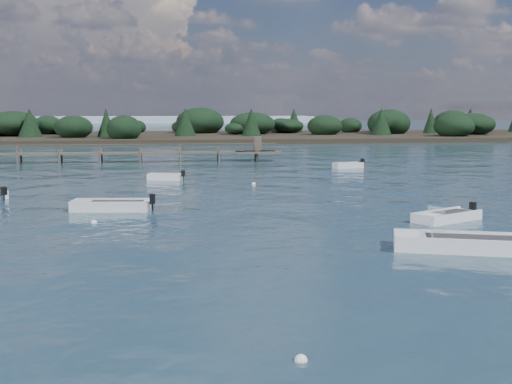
{
  "coord_description": "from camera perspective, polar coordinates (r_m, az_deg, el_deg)",
  "views": [
    {
      "loc": [
        -5.79,
        -23.1,
        5.96
      ],
      "look_at": [
        -0.78,
        14.0,
        1.0
      ],
      "focal_mm": 45.0,
      "sensor_mm": 36.0,
      "label": 1
    }
  ],
  "objects": [
    {
      "name": "dinghy_mid_white_a",
      "position": [
        28.33,
        17.56,
        -4.59
      ],
      "size": [
        5.84,
        3.62,
        1.35
      ],
      "color": "silver",
      "rests_on": "ground"
    },
    {
      "name": "tender_far_white",
      "position": [
        53.44,
        -8.11,
        1.23
      ],
      "size": [
        3.14,
        1.86,
        1.05
      ],
      "color": "silver",
      "rests_on": "ground"
    },
    {
      "name": "dinghy_mid_grey",
      "position": [
        38.28,
        -12.81,
        -1.35
      ],
      "size": [
        4.89,
        2.22,
        1.22
      ],
      "color": "silver",
      "rests_on": "ground"
    },
    {
      "name": "jetty",
      "position": [
        73.03,
        -20.33,
        3.17
      ],
      "size": [
        64.5,
        3.2,
        3.4
      ],
      "color": "#4F443A",
      "rests_on": "ground"
    },
    {
      "name": "ground",
      "position": [
        83.51,
        -3.71,
        3.44
      ],
      "size": [
        400.0,
        400.0,
        0.0
      ],
      "primitive_type": "plane",
      "color": "#182B38",
      "rests_on": "ground"
    },
    {
      "name": "buoy_c",
      "position": [
        34.36,
        -14.21,
        -2.68
      ],
      "size": [
        0.32,
        0.32,
        0.32
      ],
      "primitive_type": "sphere",
      "color": "silver",
      "rests_on": "ground"
    },
    {
      "name": "dinghy_mid_white_b",
      "position": [
        35.34,
        16.58,
        -2.25
      ],
      "size": [
        4.25,
        3.22,
        1.08
      ],
      "color": "silver",
      "rests_on": "ground"
    },
    {
      "name": "buoy_a",
      "position": [
        15.73,
        4.01,
        -14.74
      ],
      "size": [
        0.32,
        0.32,
        0.32
      ],
      "primitive_type": "sphere",
      "color": "silver",
      "rests_on": "ground"
    },
    {
      "name": "tender_far_grey_b",
      "position": [
        63.81,
        8.17,
        2.26
      ],
      "size": [
        3.37,
        1.9,
        1.13
      ],
      "color": "silver",
      "rests_on": "ground"
    },
    {
      "name": "buoy_e",
      "position": [
        49.95,
        -0.21,
        0.69
      ],
      "size": [
        0.32,
        0.32,
        0.32
      ],
      "primitive_type": "sphere",
      "color": "silver",
      "rests_on": "ground"
    },
    {
      "name": "far_headland",
      "position": [
        126.95,
        6.38,
        5.7
      ],
      "size": [
        190.0,
        40.0,
        5.8
      ],
      "color": "black",
      "rests_on": "ground"
    }
  ]
}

